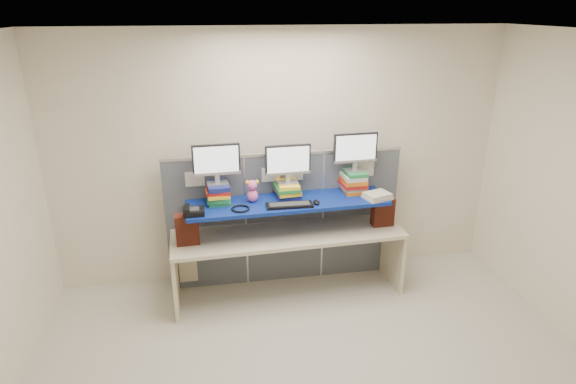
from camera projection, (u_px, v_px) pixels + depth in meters
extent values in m
cube|color=#F6E7CB|center=(325.00, 238.00, 3.51)|extent=(5.00, 4.00, 2.80)
cube|color=white|center=(331.00, 38.00, 3.00)|extent=(5.00, 4.00, 0.01)
cube|color=#4A4F58|center=(206.00, 225.00, 5.24)|extent=(0.85, 0.05, 1.50)
cube|color=#4A4F58|center=(284.00, 219.00, 5.38)|extent=(0.85, 0.05, 1.50)
cube|color=#4A4F58|center=(359.00, 214.00, 5.52)|extent=(0.85, 0.05, 1.50)
cube|color=silver|center=(284.00, 154.00, 5.10)|extent=(2.60, 0.06, 0.03)
cube|color=white|center=(195.00, 179.00, 4.99)|extent=(0.20, 0.00, 0.16)
cube|color=white|center=(271.00, 175.00, 5.13)|extent=(0.20, 0.00, 0.16)
cube|color=white|center=(294.00, 173.00, 5.17)|extent=(0.20, 0.00, 0.16)
cube|color=white|center=(365.00, 169.00, 5.30)|extent=(0.20, 0.00, 0.16)
cube|color=beige|center=(288.00, 233.00, 5.11)|extent=(2.47, 0.81, 0.04)
cube|color=beige|center=(175.00, 276.00, 5.00)|extent=(0.07, 0.66, 0.70)
cube|color=beige|center=(391.00, 253.00, 5.48)|extent=(0.07, 0.66, 0.70)
cube|color=maroon|center=(187.00, 229.00, 4.79)|extent=(0.24, 0.13, 0.31)
cube|color=maroon|center=(383.00, 212.00, 5.20)|extent=(0.24, 0.13, 0.31)
cube|color=navy|center=(288.00, 203.00, 4.98)|extent=(2.11, 0.60, 0.04)
cube|color=#20783B|center=(219.00, 200.00, 4.94)|extent=(0.22, 0.29, 0.03)
cube|color=#20783B|center=(218.00, 197.00, 4.92)|extent=(0.23, 0.29, 0.05)
cube|color=yellow|center=(218.00, 193.00, 4.90)|extent=(0.25, 0.31, 0.03)
cube|color=#AF1914|center=(218.00, 190.00, 4.90)|extent=(0.24, 0.29, 0.04)
cube|color=navy|center=(218.00, 186.00, 4.88)|extent=(0.23, 0.31, 0.05)
cube|color=navy|center=(287.00, 194.00, 5.08)|extent=(0.25, 0.28, 0.04)
cube|color=yellow|center=(288.00, 191.00, 5.06)|extent=(0.26, 0.29, 0.04)
cube|color=#20783B|center=(287.00, 188.00, 5.05)|extent=(0.26, 0.30, 0.03)
cube|color=yellow|center=(288.00, 184.00, 5.04)|extent=(0.21, 0.29, 0.03)
cube|color=#CE6613|center=(354.00, 190.00, 5.21)|extent=(0.23, 0.27, 0.04)
cube|color=beige|center=(353.00, 186.00, 5.22)|extent=(0.26, 0.29, 0.03)
cube|color=#AF1914|center=(353.00, 184.00, 5.19)|extent=(0.26, 0.29, 0.04)
cube|color=#CE6613|center=(354.00, 180.00, 5.17)|extent=(0.23, 0.29, 0.05)
cube|color=beige|center=(353.00, 176.00, 5.16)|extent=(0.23, 0.30, 0.04)
cube|color=#20783B|center=(355.00, 173.00, 5.14)|extent=(0.22, 0.28, 0.04)
cube|color=#A3A2A7|center=(218.00, 183.00, 4.86)|extent=(0.21, 0.14, 0.01)
cube|color=#A3A2A7|center=(217.00, 178.00, 4.85)|extent=(0.05, 0.04, 0.09)
cube|color=black|center=(216.00, 160.00, 4.77)|extent=(0.48, 0.05, 0.31)
cube|color=silver|center=(216.00, 160.00, 4.76)|extent=(0.44, 0.02, 0.28)
cube|color=#A3A2A7|center=(288.00, 182.00, 5.03)|extent=(0.21, 0.14, 0.01)
cube|color=#A3A2A7|center=(288.00, 178.00, 5.01)|extent=(0.05, 0.04, 0.09)
cube|color=black|center=(288.00, 160.00, 4.94)|extent=(0.48, 0.05, 0.31)
cube|color=silver|center=(288.00, 160.00, 4.92)|extent=(0.44, 0.02, 0.28)
cube|color=#A3A2A7|center=(354.00, 170.00, 5.14)|extent=(0.21, 0.14, 0.01)
cube|color=#A3A2A7|center=(354.00, 166.00, 5.12)|extent=(0.05, 0.04, 0.09)
cube|color=black|center=(355.00, 148.00, 5.05)|extent=(0.48, 0.05, 0.31)
cube|color=silver|center=(356.00, 148.00, 5.03)|extent=(0.44, 0.02, 0.28)
cube|color=black|center=(290.00, 205.00, 4.83)|extent=(0.47, 0.17, 0.03)
cube|color=#333336|center=(290.00, 204.00, 4.83)|extent=(0.41, 0.12, 0.00)
ellipsoid|color=black|center=(316.00, 202.00, 4.89)|extent=(0.09, 0.13, 0.04)
cube|color=black|center=(194.00, 212.00, 4.65)|extent=(0.20, 0.18, 0.05)
cube|color=#333336|center=(194.00, 209.00, 4.64)|extent=(0.10, 0.10, 0.01)
cube|color=black|center=(187.00, 208.00, 4.62)|extent=(0.05, 0.18, 0.04)
torus|color=black|center=(240.00, 209.00, 4.76)|extent=(0.24, 0.24, 0.02)
ellipsoid|color=#F95EB4|center=(253.00, 196.00, 4.93)|extent=(0.11, 0.10, 0.13)
sphere|color=#F95EB4|center=(252.00, 185.00, 4.89)|extent=(0.10, 0.10, 0.10)
sphere|color=yellow|center=(248.00, 183.00, 4.87)|extent=(0.05, 0.05, 0.05)
sphere|color=yellow|center=(257.00, 182.00, 4.88)|extent=(0.05, 0.05, 0.05)
cube|color=beige|center=(377.00, 197.00, 5.03)|extent=(0.31, 0.28, 0.03)
cube|color=beige|center=(377.00, 194.00, 5.02)|extent=(0.30, 0.27, 0.03)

